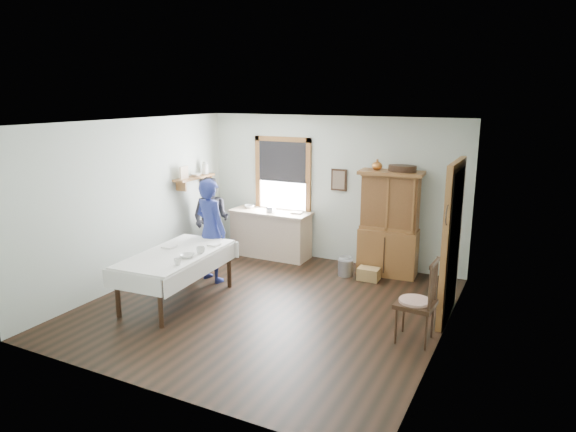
{
  "coord_description": "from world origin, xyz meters",
  "views": [
    {
      "loc": [
        3.47,
        -6.21,
        3.08
      ],
      "look_at": [
        0.2,
        0.3,
        1.34
      ],
      "focal_mm": 32.0,
      "sensor_mm": 36.0,
      "label": 1
    }
  ],
  "objects": [
    {
      "name": "wicker_basket",
      "position": [
        1.0,
        1.76,
        0.11
      ],
      "size": [
        0.36,
        0.26,
        0.21
      ],
      "primitive_type": "cube",
      "rotation": [
        0.0,
        0.0,
        0.02
      ],
      "color": "#A57E4B",
      "rests_on": "room"
    },
    {
      "name": "counter_bowl",
      "position": [
        -1.62,
        2.23,
        0.93
      ],
      "size": [
        0.24,
        0.24,
        0.06
      ],
      "primitive_type": "imported",
      "rotation": [
        0.0,
        0.0,
        0.26
      ],
      "color": "silver",
      "rests_on": "work_counter"
    },
    {
      "name": "window",
      "position": [
        -1.0,
        2.46,
        1.63
      ],
      "size": [
        1.18,
        0.07,
        1.48
      ],
      "color": "white",
      "rests_on": "room"
    },
    {
      "name": "shelf_bowl",
      "position": [
        -2.37,
        1.55,
        1.6
      ],
      "size": [
        0.22,
        0.22,
        0.05
      ],
      "primitive_type": "imported",
      "color": "silver",
      "rests_on": "wall_shelf"
    },
    {
      "name": "wall_shelf",
      "position": [
        -2.37,
        1.54,
        1.57
      ],
      "size": [
        0.24,
        1.0,
        0.44
      ],
      "color": "brown",
      "rests_on": "room"
    },
    {
      "name": "room",
      "position": [
        0.0,
        0.0,
        1.35
      ],
      "size": [
        5.01,
        5.01,
        2.7
      ],
      "color": "black",
      "rests_on": "ground"
    },
    {
      "name": "pail",
      "position": [
        0.57,
        1.79,
        0.14
      ],
      "size": [
        0.31,
        0.31,
        0.28
      ],
      "primitive_type": "cube",
      "rotation": [
        0.0,
        0.0,
        -0.21
      ],
      "color": "#97999F",
      "rests_on": "room"
    },
    {
      "name": "woman_blue",
      "position": [
        -1.37,
        0.56,
        0.8
      ],
      "size": [
        0.67,
        0.52,
        1.61
      ],
      "primitive_type": "imported",
      "rotation": [
        0.0,
        0.0,
        2.88
      ],
      "color": "navy",
      "rests_on": "room"
    },
    {
      "name": "figure_dark",
      "position": [
        -2.03,
        1.51,
        0.73
      ],
      "size": [
        0.74,
        0.6,
        1.45
      ],
      "primitive_type": "imported",
      "rotation": [
        0.0,
        0.0,
        0.07
      ],
      "color": "black",
      "rests_on": "room"
    },
    {
      "name": "table_cup_b",
      "position": [
        -0.93,
        -0.86,
        0.82
      ],
      "size": [
        0.13,
        0.13,
        0.1
      ],
      "primitive_type": "imported",
      "rotation": [
        0.0,
        0.0,
        -0.26
      ],
      "color": "silver",
      "rests_on": "dining_table"
    },
    {
      "name": "spindle_chair",
      "position": [
        2.2,
        -0.1,
        0.55
      ],
      "size": [
        0.53,
        0.53,
        1.11
      ],
      "primitive_type": "cube",
      "rotation": [
        0.0,
        0.0,
        -0.05
      ],
      "color": "black",
      "rests_on": "room"
    },
    {
      "name": "china_hutch",
      "position": [
        1.2,
        2.18,
        0.91
      ],
      "size": [
        1.1,
        0.58,
        1.82
      ],
      "primitive_type": "cube",
      "rotation": [
        0.0,
        0.0,
        0.07
      ],
      "color": "brown",
      "rests_on": "room"
    },
    {
      "name": "framed_picture",
      "position": [
        0.15,
        2.46,
        1.55
      ],
      "size": [
        0.3,
        0.04,
        0.4
      ],
      "primitive_type": "cube",
      "color": "black",
      "rests_on": "room"
    },
    {
      "name": "counter_book",
      "position": [
        -0.7,
        2.26,
        0.91
      ],
      "size": [
        0.2,
        0.25,
        0.02
      ],
      "primitive_type": "imported",
      "rotation": [
        0.0,
        0.0,
        0.14
      ],
      "color": "brown",
      "rests_on": "work_counter"
    },
    {
      "name": "doorway",
      "position": [
        2.46,
        0.85,
        1.16
      ],
      "size": [
        0.09,
        1.14,
        2.22
      ],
      "color": "#40372E",
      "rests_on": "room"
    },
    {
      "name": "dining_table",
      "position": [
        -1.32,
        -0.42,
        0.38
      ],
      "size": [
        1.14,
        1.98,
        0.77
      ],
      "primitive_type": "cube",
      "rotation": [
        0.0,
        0.0,
        0.07
      ],
      "color": "white",
      "rests_on": "room"
    },
    {
      "name": "table_cup_a",
      "position": [
        -0.96,
        -0.28,
        0.82
      ],
      "size": [
        0.15,
        0.15,
        0.1
      ],
      "primitive_type": "imported",
      "rotation": [
        0.0,
        0.0,
        -0.15
      ],
      "color": "silver",
      "rests_on": "dining_table"
    },
    {
      "name": "table_bowl",
      "position": [
        -1.02,
        -0.53,
        0.8
      ],
      "size": [
        0.3,
        0.3,
        0.06
      ],
      "primitive_type": "imported",
      "rotation": [
        0.0,
        0.0,
        0.31
      ],
      "color": "silver",
      "rests_on": "dining_table"
    },
    {
      "name": "rug_beater",
      "position": [
        2.45,
        0.3,
        1.72
      ],
      "size": [
        0.01,
        0.27,
        0.27
      ],
      "primitive_type": "torus",
      "rotation": [
        0.0,
        1.57,
        0.0
      ],
      "color": "black",
      "rests_on": "room"
    },
    {
      "name": "work_counter",
      "position": [
        -1.11,
        2.17,
        0.45
      ],
      "size": [
        1.56,
        0.6,
        0.9
      ],
      "primitive_type": "cube",
      "rotation": [
        0.0,
        0.0,
        0.0
      ],
      "color": "tan",
      "rests_on": "room"
    }
  ]
}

